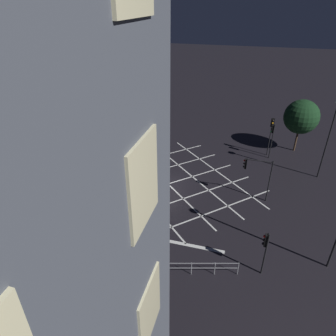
{
  "coord_description": "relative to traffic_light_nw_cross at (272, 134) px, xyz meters",
  "views": [
    {
      "loc": [
        23.64,
        6.71,
        15.8
      ],
      "look_at": [
        0.0,
        0.0,
        1.79
      ],
      "focal_mm": 32.0,
      "sensor_mm": 36.0,
      "label": 1
    }
  ],
  "objects": [
    {
      "name": "traffic_light_sw_cross",
      "position": [
        -0.51,
        -17.21,
        -0.04
      ],
      "size": [
        0.36,
        2.94,
        3.78
      ],
      "rotation": [
        0.0,
        0.0,
        1.57
      ],
      "color": "black",
      "rests_on": "ground_plane"
    },
    {
      "name": "street_lamp_east",
      "position": [
        3.0,
        4.79,
        3.45
      ],
      "size": [
        0.62,
        0.62,
        8.18
      ],
      "color": "black",
      "rests_on": "ground_plane"
    },
    {
      "name": "traffic_light_median_north",
      "position": [
        8.67,
        -1.48,
        0.12
      ],
      "size": [
        0.36,
        2.44,
        4.04
      ],
      "rotation": [
        0.0,
        0.0,
        -1.57
      ],
      "color": "black",
      "rests_on": "ground_plane"
    },
    {
      "name": "traffic_light_nw_cross",
      "position": [
        0.0,
        0.0,
        0.0
      ],
      "size": [
        0.36,
        0.39,
        3.99
      ],
      "rotation": [
        0.0,
        0.0,
        -1.57
      ],
      "color": "black",
      "rests_on": "ground_plane"
    },
    {
      "name": "road_markings",
      "position": [
        8.75,
        -17.61,
        -2.85
      ],
      "size": [
        19.09,
        25.25,
        0.01
      ],
      "color": "silver",
      "rests_on": "ground_plane"
    },
    {
      "name": "traffic_light_se_main",
      "position": [
        17.59,
        -18.2,
        -0.22
      ],
      "size": [
        0.39,
        0.36,
        3.68
      ],
      "rotation": [
        0.0,
        0.0,
        3.14
      ],
      "color": "black",
      "rests_on": "ground_plane"
    },
    {
      "name": "street_tree_near",
      "position": [
        -2.82,
        2.98,
        1.32
      ],
      "size": [
        3.85,
        3.85,
        6.1
      ],
      "color": "#473323",
      "rests_on": "ground_plane"
    },
    {
      "name": "pedestrian_railing",
      "position": [
        18.95,
        -6.42,
        -2.17
      ],
      "size": [
        2.53,
        8.8,
        1.05
      ],
      "rotation": [
        0.0,
        0.0,
        1.85
      ],
      "color": "#9EA0A5",
      "rests_on": "ground_plane"
    },
    {
      "name": "traffic_light_ne_cross",
      "position": [
        17.17,
        -0.64,
        -0.46
      ],
      "size": [
        0.36,
        0.39,
        3.34
      ],
      "rotation": [
        0.0,
        0.0,
        -1.57
      ],
      "color": "black",
      "rests_on": "ground_plane"
    },
    {
      "name": "street_lamp_far",
      "position": [
        -7.16,
        -19.36,
        3.63
      ],
      "size": [
        0.48,
        0.48,
        9.74
      ],
      "color": "black",
      "rests_on": "ground_plane"
    },
    {
      "name": "traffic_light_nw_main",
      "position": [
        -0.59,
        -0.13,
        0.34
      ],
      "size": [
        0.39,
        0.36,
        4.48
      ],
      "color": "black",
      "rests_on": "ground_plane"
    },
    {
      "name": "ground_plane",
      "position": [
        8.4,
        -9.41,
        -2.85
      ],
      "size": [
        200.0,
        200.0,
        0.0
      ],
      "primitive_type": "plane",
      "color": "black"
    }
  ]
}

